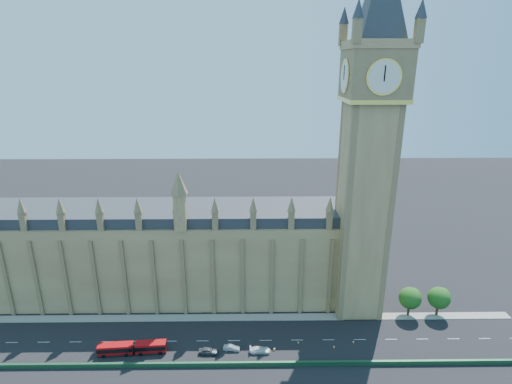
{
  "coord_description": "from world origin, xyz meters",
  "views": [
    {
      "loc": [
        8.49,
        -84.34,
        67.25
      ],
      "look_at": [
        9.69,
        10.0,
        36.36
      ],
      "focal_mm": 28.0,
      "sensor_mm": 36.0,
      "label": 1
    }
  ],
  "objects_px": {
    "car_grey": "(208,351)",
    "car_white": "(260,350)",
    "car_silver": "(231,348)",
    "red_bus": "(132,348)"
  },
  "relations": [
    {
      "from": "car_grey",
      "to": "car_white",
      "type": "distance_m",
      "value": 12.49
    },
    {
      "from": "car_silver",
      "to": "car_white",
      "type": "xyz_separation_m",
      "value": [
        6.98,
        -0.93,
        0.07
      ]
    },
    {
      "from": "red_bus",
      "to": "car_grey",
      "type": "distance_m",
      "value": 18.41
    },
    {
      "from": "car_silver",
      "to": "car_white",
      "type": "bearing_deg",
      "value": -90.62
    },
    {
      "from": "red_bus",
      "to": "car_silver",
      "type": "height_order",
      "value": "red_bus"
    },
    {
      "from": "red_bus",
      "to": "car_silver",
      "type": "xyz_separation_m",
      "value": [
        23.91,
        0.73,
        -0.79
      ]
    },
    {
      "from": "red_bus",
      "to": "car_grey",
      "type": "relative_size",
      "value": 3.47
    },
    {
      "from": "car_white",
      "to": "car_silver",
      "type": "bearing_deg",
      "value": 81.49
    },
    {
      "from": "red_bus",
      "to": "car_white",
      "type": "height_order",
      "value": "red_bus"
    },
    {
      "from": "red_bus",
      "to": "car_white",
      "type": "distance_m",
      "value": 30.9
    }
  ]
}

